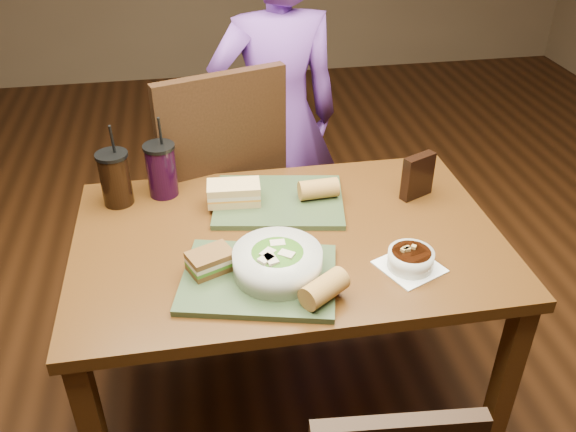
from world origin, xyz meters
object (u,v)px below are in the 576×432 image
Objects in this scene: dining_table at (288,259)px; chair_far at (225,184)px; diner at (277,121)px; soup_bowl at (411,259)px; baguette_near at (324,288)px; sandwich_near at (211,261)px; cup_berry at (162,170)px; tray_far at (279,201)px; cup_cola at (115,178)px; baguette_far at (318,189)px; salad_bowl at (277,261)px; sandwich_far at (234,193)px; tray_near at (259,279)px; chip_bag at (418,176)px.

chair_far reaches higher than dining_table.
soup_bowl is (0.22, -1.03, 0.02)m from diner.
baguette_near is (0.19, -0.90, 0.19)m from chair_far.
cup_berry is (-0.13, 0.47, 0.05)m from sandwich_near.
diner is (0.25, 0.23, 0.15)m from chair_far.
tray_far is 0.54m from cup_cola.
cup_cola reaches higher than soup_bowl.
cup_berry is (-0.50, 0.14, 0.04)m from baguette_far.
salad_bowl is 0.40m from sandwich_far.
tray_near is at bearing -63.83° from cup_berry.
cup_cola reaches higher than salad_bowl.
baguette_near is at bearing -57.30° from cup_berry.
cup_berry is (-0.23, 0.12, 0.04)m from sandwich_far.
chair_far is at bearing 38.81° from cup_cola.
cup_cola is at bearing -167.87° from cup_berry.
baguette_near is at bearing 81.56° from diner.
cup_cola is at bearing 122.42° from sandwich_near.
chair_far reaches higher than soup_bowl.
soup_bowl is 1.45× the size of sandwich_near.
diner is 10.60× the size of sandwich_near.
sandwich_near is at bearing -57.58° from cup_cola.
diner is 0.66m from sandwich_far.
chair_far is 0.73× the size of diner.
cup_cola is at bearing 151.47° from dining_table.
chair_far is 0.80m from tray_near.
baguette_far reaches higher than sandwich_near.
salad_bowl is 1.62× the size of chip_bag.
salad_bowl is 0.19m from sandwich_near.
sandwich_far is at bearing -13.50° from cup_cola.
dining_table is 1.17× the size of chair_far.
cup_cola reaches higher than sandwich_far.
tray_far is at bearing 94.20° from baguette_near.
chip_bag is at bearing 23.58° from sandwich_near.
chair_far reaches higher than baguette_far.
chair_far is at bearing 50.24° from cup_berry.
chip_bag is at bearing 67.97° from soup_bowl.
dining_table is 0.21m from tray_far.
diner reaches higher than dining_table.
cup_berry is at bearing 142.26° from soup_bowl.
diner is 3.63× the size of tray_near.
dining_table is 5.29× the size of salad_bowl.
sandwich_far is 1.37× the size of baguette_far.
salad_bowl reaches higher than sandwich_near.
soup_bowl is at bearing -37.74° from cup_berry.
salad_bowl reaches higher than tray_near.
diner is 0.63m from tray_far.
chip_bag is at bearing 31.85° from tray_near.
sandwich_near reaches higher than tray_near.
sandwich_far is at bearing 109.54° from baguette_near.
diner reaches higher than baguette_near.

